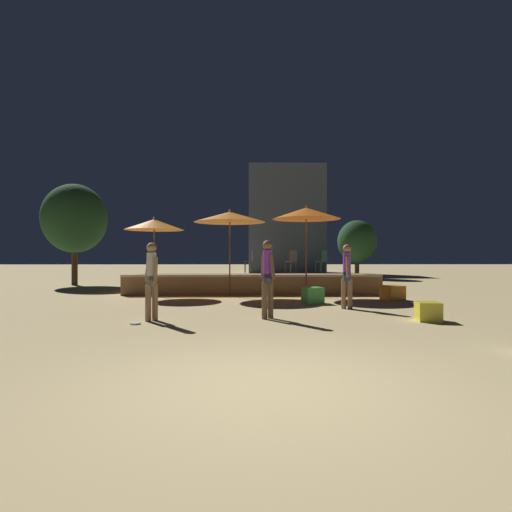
% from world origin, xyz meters
% --- Properties ---
extents(ground_plane, '(120.00, 120.00, 0.00)m').
position_xyz_m(ground_plane, '(0.00, 0.00, 0.00)').
color(ground_plane, tan).
extents(wooden_deck, '(9.49, 2.85, 0.75)m').
position_xyz_m(wooden_deck, '(-0.10, 11.36, 0.34)').
color(wooden_deck, olive).
rests_on(wooden_deck, ground).
extents(patio_umbrella_0, '(2.55, 2.55, 3.09)m').
position_xyz_m(patio_umbrella_0, '(-0.90, 9.75, 2.82)').
color(patio_umbrella_0, brown).
rests_on(patio_umbrella_0, ground).
extents(patio_umbrella_1, '(2.11, 2.11, 2.83)m').
position_xyz_m(patio_umbrella_1, '(-3.62, 9.91, 2.55)').
color(patio_umbrella_1, brown).
rests_on(patio_umbrella_1, ground).
extents(patio_umbrella_2, '(2.45, 2.45, 3.25)m').
position_xyz_m(patio_umbrella_2, '(1.84, 9.83, 2.96)').
color(patio_umbrella_2, brown).
rests_on(patio_umbrella_2, ground).
extents(cube_seat_0, '(0.55, 0.55, 0.42)m').
position_xyz_m(cube_seat_0, '(3.75, 4.31, 0.21)').
color(cube_seat_0, yellow).
rests_on(cube_seat_0, ground).
extents(cube_seat_1, '(0.74, 0.74, 0.47)m').
position_xyz_m(cube_seat_1, '(4.45, 8.43, 0.24)').
color(cube_seat_1, orange).
rests_on(cube_seat_1, ground).
extents(cube_seat_2, '(0.66, 0.66, 0.49)m').
position_xyz_m(cube_seat_2, '(1.71, 7.62, 0.24)').
color(cube_seat_2, '#4CC651').
rests_on(cube_seat_2, ground).
extents(person_1, '(0.36, 0.45, 1.80)m').
position_xyz_m(person_1, '(0.21, 4.69, 0.99)').
color(person_1, brown).
rests_on(person_1, ground).
extents(person_3, '(0.30, 0.52, 1.75)m').
position_xyz_m(person_3, '(2.45, 6.35, 0.96)').
color(person_3, '#997051').
rests_on(person_3, ground).
extents(person_4, '(0.40, 0.40, 1.74)m').
position_xyz_m(person_4, '(-2.38, 4.42, 0.95)').
color(person_4, '#997051').
rests_on(person_4, ground).
extents(bistro_chair_0, '(0.48, 0.48, 0.90)m').
position_xyz_m(bistro_chair_0, '(2.77, 11.65, 1.30)').
color(bistro_chair_0, '#1E4C47').
rests_on(bistro_chair_0, wooden_deck).
extents(bistro_chair_1, '(0.47, 0.47, 0.90)m').
position_xyz_m(bistro_chair_1, '(1.47, 11.13, 1.30)').
color(bistro_chair_1, '#47474C').
rests_on(bistro_chair_1, wooden_deck).
extents(bistro_chair_2, '(0.41, 0.40, 0.90)m').
position_xyz_m(bistro_chair_2, '(-0.13, 11.62, 1.30)').
color(bistro_chair_2, '#2D3338').
rests_on(bistro_chair_2, wooden_deck).
extents(frisbee_disc, '(0.23, 0.23, 0.03)m').
position_xyz_m(frisbee_disc, '(-2.62, 4.01, 0.02)').
color(frisbee_disc, white).
rests_on(frisbee_disc, ground).
extents(background_tree_0, '(3.04, 3.04, 4.93)m').
position_xyz_m(background_tree_0, '(-8.73, 15.16, 3.24)').
color(background_tree_0, '#3D2B1C').
rests_on(background_tree_0, ground).
extents(background_tree_1, '(2.45, 2.45, 3.68)m').
position_xyz_m(background_tree_1, '(6.65, 20.76, 2.33)').
color(background_tree_1, '#3D2B1C').
rests_on(background_tree_1, ground).
extents(distant_building, '(6.36, 3.26, 9.00)m').
position_xyz_m(distant_building, '(2.95, 29.50, 4.50)').
color(distant_building, '#4C5666').
rests_on(distant_building, ground).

